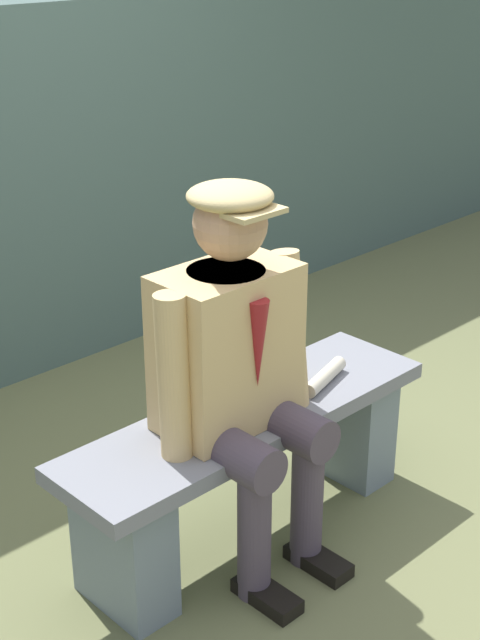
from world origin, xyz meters
The scene contains 4 objects.
ground_plane centered at (0.00, 0.00, 0.00)m, with size 30.00×30.00×0.00m, color #656942.
bench centered at (0.00, 0.00, 0.31)m, with size 1.45×0.40×0.50m.
seated_man centered at (0.10, 0.05, 0.74)m, with size 0.63×0.58×1.32m.
rolled_magazine centered at (-0.34, 0.05, 0.52)m, with size 0.05×0.05×0.26m, color beige.
Camera 1 is at (1.93, 1.96, 2.05)m, focal length 51.66 mm.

